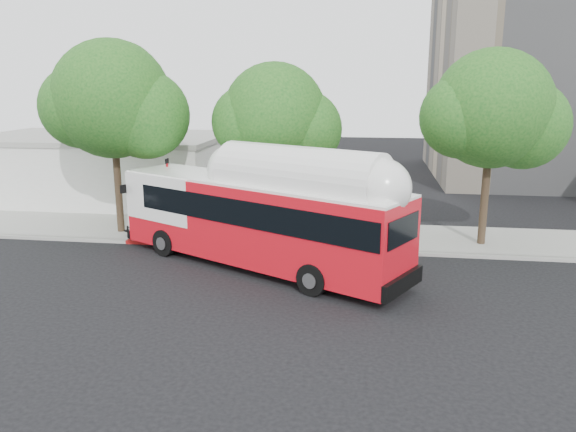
% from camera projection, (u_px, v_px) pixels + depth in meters
% --- Properties ---
extents(ground, '(120.00, 120.00, 0.00)m').
position_uv_depth(ground, '(275.00, 278.00, 22.50)').
color(ground, black).
rests_on(ground, ground).
extents(sidewalk, '(60.00, 5.00, 0.15)m').
position_uv_depth(sidewalk, '(296.00, 234.00, 28.74)').
color(sidewalk, gray).
rests_on(sidewalk, ground).
extents(curb_strip, '(60.00, 0.30, 0.15)m').
position_uv_depth(curb_strip, '(289.00, 248.00, 26.24)').
color(curb_strip, gray).
rests_on(curb_strip, ground).
extents(red_curb_segment, '(10.00, 0.32, 0.16)m').
position_uv_depth(red_curb_segment, '(227.00, 246.00, 26.65)').
color(red_curb_segment, maroon).
rests_on(red_curb_segment, ground).
extents(street_tree_left, '(6.67, 5.80, 9.74)m').
position_uv_depth(street_tree_left, '(122.00, 104.00, 27.50)').
color(street_tree_left, '#2D2116').
rests_on(street_tree_left, ground).
extents(street_tree_mid, '(5.75, 5.00, 8.62)m').
position_uv_depth(street_tree_mid, '(283.00, 119.00, 27.04)').
color(street_tree_mid, '#2D2116').
rests_on(street_tree_mid, ground).
extents(street_tree_right, '(6.21, 5.40, 9.18)m').
position_uv_depth(street_tree_right, '(501.00, 114.00, 25.38)').
color(street_tree_right, '#2D2116').
rests_on(street_tree_right, ground).
extents(low_commercial_bldg, '(16.20, 10.20, 4.25)m').
position_uv_depth(low_commercial_bldg, '(103.00, 167.00, 37.42)').
color(low_commercial_bldg, silver).
rests_on(low_commercial_bldg, ground).
extents(transit_bus, '(13.73, 9.01, 4.23)m').
position_uv_depth(transit_bus, '(258.00, 222.00, 23.38)').
color(transit_bus, red).
rests_on(transit_bus, ground).
extents(signal_pole, '(0.12, 0.39, 4.08)m').
position_uv_depth(signal_pole, '(169.00, 199.00, 27.28)').
color(signal_pole, '#AB121A').
rests_on(signal_pole, ground).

